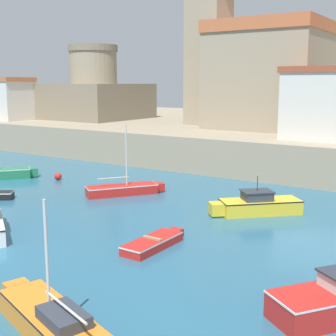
{
  "coord_description": "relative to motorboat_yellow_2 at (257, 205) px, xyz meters",
  "views": [
    {
      "loc": [
        18.21,
        -10.68,
        7.69
      ],
      "look_at": [
        0.87,
        15.3,
        2.0
      ],
      "focal_mm": 50.0,
      "sensor_mm": 36.0,
      "label": 1
    }
  ],
  "objects": [
    {
      "name": "church",
      "position": [
        -8.72,
        22.79,
        8.44
      ],
      "size": [
        15.35,
        15.59,
        17.19
      ],
      "color": "gray",
      "rests_on": "quay_seawall"
    },
    {
      "name": "dinghy_red_5",
      "position": [
        -1.76,
        -8.2,
        -0.29
      ],
      "size": [
        1.26,
        4.01,
        0.53
      ],
      "color": "red",
      "rests_on": "ground"
    },
    {
      "name": "harbor_shed_near_wharf",
      "position": [
        0.34,
        13.61,
        5.54
      ],
      "size": [
        7.39,
        4.89,
        5.88
      ],
      "color": "silver",
      "rests_on": "quay_seawall"
    },
    {
      "name": "quay_seawall",
      "position": [
        -7.66,
        28.35,
        1.02
      ],
      "size": [
        120.0,
        40.0,
        3.12
      ],
      "primitive_type": "cube",
      "color": "gray",
      "rests_on": "ground"
    },
    {
      "name": "mooring_buoy",
      "position": [
        -17.28,
        0.32,
        -0.24
      ],
      "size": [
        0.59,
        0.59,
        0.59
      ],
      "primitive_type": "sphere",
      "color": "red",
      "rests_on": "ground"
    },
    {
      "name": "sailboat_orange_3",
      "position": [
        0.37,
        -16.42,
        -0.06
      ],
      "size": [
        6.36,
        3.16,
        4.31
      ],
      "color": "orange",
      "rests_on": "ground"
    },
    {
      "name": "fortress",
      "position": [
        -31.66,
        20.47,
        5.7
      ],
      "size": [
        11.7,
        11.7,
        9.33
      ],
      "color": "gray",
      "rests_on": "quay_seawall"
    },
    {
      "name": "harbor_shed_mid_row",
      "position": [
        -39.66,
        12.7,
        5.23
      ],
      "size": [
        6.88,
        4.66,
        5.25
      ],
      "color": "silver",
      "rests_on": "quay_seawall"
    },
    {
      "name": "motorboat_yellow_2",
      "position": [
        0.0,
        0.0,
        0.0
      ],
      "size": [
        4.85,
        4.75,
        2.31
      ],
      "color": "yellow",
      "rests_on": "ground"
    },
    {
      "name": "sailboat_red_6",
      "position": [
        -9.73,
        -0.62,
        -0.15
      ],
      "size": [
        4.11,
        5.17,
        4.91
      ],
      "color": "red",
      "rests_on": "ground"
    }
  ]
}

